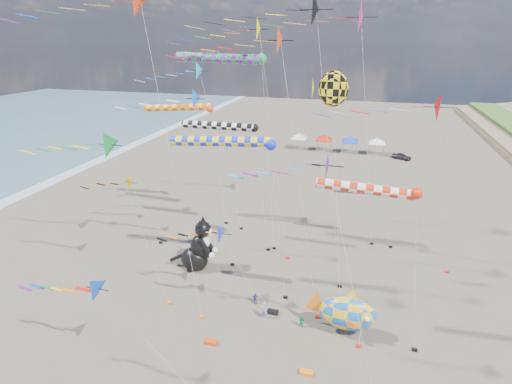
{
  "coord_description": "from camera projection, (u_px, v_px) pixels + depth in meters",
  "views": [
    {
      "loc": [
        6.75,
        -17.86,
        21.2
      ],
      "look_at": [
        -1.59,
        12.0,
        9.13
      ],
      "focal_mm": 28.0,
      "sensor_mm": 36.0,
      "label": 1
    }
  ],
  "objects": [
    {
      "name": "delta_kite_2",
      "position": [
        185.0,
        101.0,
        34.91
      ],
      "size": [
        10.19,
        1.86,
        17.27
      ],
      "color": "blue",
      "rests_on": "ground"
    },
    {
      "name": "delta_kite_10",
      "position": [
        242.0,
        33.0,
        34.21
      ],
      "size": [
        11.7,
        2.14,
        22.97
      ],
      "color": "yellow",
      "rests_on": "ground"
    },
    {
      "name": "delta_kite_3",
      "position": [
        129.0,
        183.0,
        42.24
      ],
      "size": [
        8.14,
        1.8,
        8.04
      ],
      "color": "#F3B002",
      "rests_on": "ground"
    },
    {
      "name": "person_adult",
      "position": [
        264.0,
        311.0,
        31.92
      ],
      "size": [
        0.62,
        0.46,
        1.53
      ],
      "primitive_type": "imported",
      "rotation": [
        0.0,
        0.0,
        0.19
      ],
      "color": "gray",
      "rests_on": "ground"
    },
    {
      "name": "delta_kite_11",
      "position": [
        357.0,
        18.0,
        36.31
      ],
      "size": [
        16.1,
        3.28,
        24.67
      ],
      "color": "#E91680",
      "rests_on": "ground"
    },
    {
      "name": "delta_kite_12",
      "position": [
        221.0,
        232.0,
        31.78
      ],
      "size": [
        8.03,
        1.89,
        7.98
      ],
      "color": "#1A31D0",
      "rests_on": "ground"
    },
    {
      "name": "windsock_2",
      "position": [
        371.0,
        190.0,
        25.56
      ],
      "size": [
        7.95,
        0.74,
        12.47
      ],
      "color": "red",
      "rests_on": "ground"
    },
    {
      "name": "child_blue",
      "position": [
        255.0,
        298.0,
        33.79
      ],
      "size": [
        0.67,
        0.44,
        1.05
      ],
      "primitive_type": "imported",
      "rotation": [
        0.0,
        0.0,
        0.32
      ],
      "color": "#252396",
      "rests_on": "ground"
    },
    {
      "name": "windsock_0",
      "position": [
        223.0,
        59.0,
        37.03
      ],
      "size": [
        10.1,
        0.97,
        19.84
      ],
      "color": "#198E4E",
      "rests_on": "ground"
    },
    {
      "name": "delta_kite_8",
      "position": [
        423.0,
        108.0,
        33.86
      ],
      "size": [
        13.39,
        2.6,
        17.14
      ],
      "color": "#C80006",
      "rests_on": "ground"
    },
    {
      "name": "fish_inflatable",
      "position": [
        347.0,
        313.0,
        29.61
      ],
      "size": [
        5.68,
        2.37,
        4.22
      ],
      "color": "blue",
      "rests_on": "ground"
    },
    {
      "name": "cat_inflatable",
      "position": [
        196.0,
        244.0,
        38.13
      ],
      "size": [
        4.22,
        2.35,
        5.5
      ],
      "primitive_type": null,
      "rotation": [
        0.0,
        0.0,
        0.08
      ],
      "color": "black",
      "rests_on": "ground"
    },
    {
      "name": "child_green",
      "position": [
        302.0,
        322.0,
        30.97
      ],
      "size": [
        0.64,
        0.58,
        1.08
      ],
      "primitive_type": "imported",
      "rotation": [
        0.0,
        0.0,
        -0.41
      ],
      "color": "#237F4B",
      "rests_on": "ground"
    },
    {
      "name": "kite_bag_1",
      "position": [
        306.0,
        373.0,
        26.77
      ],
      "size": [
        0.9,
        0.44,
        0.3
      ],
      "primitive_type": "cube",
      "color": "orange",
      "rests_on": "ground"
    },
    {
      "name": "delta_kite_9",
      "position": [
        322.0,
        11.0,
        28.66
      ],
      "size": [
        12.13,
        2.78,
        24.55
      ],
      "color": "black",
      "rests_on": "ground"
    },
    {
      "name": "delta_kite_5",
      "position": [
        129.0,
        2.0,
        24.72
      ],
      "size": [
        13.15,
        2.57,
        24.79
      ],
      "color": "red",
      "rests_on": "ground"
    },
    {
      "name": "windsock_4",
      "position": [
        361.0,
        191.0,
        41.69
      ],
      "size": [
        6.66,
        0.73,
        6.56
      ],
      "color": "#E93D10",
      "rests_on": "ground"
    },
    {
      "name": "kite_bag_0",
      "position": [
        211.0,
        342.0,
        29.47
      ],
      "size": [
        0.9,
        0.44,
        0.3
      ],
      "primitive_type": "cube",
      "color": "#CD3D0E",
      "rests_on": "ground"
    },
    {
      "name": "parked_car",
      "position": [
        402.0,
        156.0,
        73.85
      ],
      "size": [
        3.68,
        2.75,
        1.17
      ],
      "primitive_type": "imported",
      "rotation": [
        0.0,
        0.0,
        1.11
      ],
      "color": "#26262D",
      "rests_on": "ground"
    },
    {
      "name": "delta_kite_4",
      "position": [
        191.0,
        73.0,
        42.11
      ],
      "size": [
        11.34,
        1.96,
        19.01
      ],
      "color": "#11BDE2",
      "rests_on": "ground"
    },
    {
      "name": "delta_kite_6",
      "position": [
        105.0,
        287.0,
        24.37
      ],
      "size": [
        10.3,
        1.68,
        8.19
      ],
      "color": "#0940B4",
      "rests_on": "ground"
    },
    {
      "name": "angelfish_kite",
      "position": [
        330.0,
        91.0,
        29.72
      ],
      "size": [
        3.74,
        3.02,
        18.92
      ],
      "color": "yellow",
      "rests_on": "ground"
    },
    {
      "name": "delta_kite_0",
      "position": [
        320.0,
        174.0,
        20.55
      ],
      "size": [
        8.98,
        1.89,
        15.87
      ],
      "color": "#671388",
      "rests_on": "ground"
    },
    {
      "name": "windsock_5",
      "position": [
        181.0,
        108.0,
        44.84
      ],
      "size": [
        9.55,
        0.81,
        14.2
      ],
      "color": "#FF4515",
      "rests_on": "ground"
    },
    {
      "name": "tent_row",
      "position": [
        337.0,
        136.0,
        77.74
      ],
      "size": [
        19.2,
        4.2,
        3.8
      ],
      "color": "silver",
      "rests_on": "ground"
    },
    {
      "name": "windsock_1",
      "position": [
        222.0,
        127.0,
        38.96
      ],
      "size": [
        9.14,
        0.81,
        13.49
      ],
      "color": "black",
      "rests_on": "ground"
    },
    {
      "name": "kite_bag_2",
      "position": [
        273.0,
        312.0,
        32.71
      ],
      "size": [
        0.9,
        0.44,
        0.3
      ],
      "primitive_type": "cube",
      "color": "black",
      "rests_on": "ground"
    },
    {
      "name": "delta_kite_1",
      "position": [
        258.0,
        45.0,
        26.0
      ],
      "size": [
        11.57,
        1.95,
        22.05
      ],
      "color": "red",
      "rests_on": "ground"
    },
    {
      "name": "delta_kite_7",
      "position": [
        109.0,
        145.0,
        29.94
      ],
      "size": [
        10.77,
        2.22,
        15.06
      ],
      "color": "#138833",
      "rests_on": "ground"
    },
    {
      "name": "windsock_3",
      "position": [
        225.0,
        142.0,
        31.05
      ],
      "size": [
        9.86,
        0.85,
        14.02
      ],
      "color": "#152AD8",
      "rests_on": "ground"
    }
  ]
}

